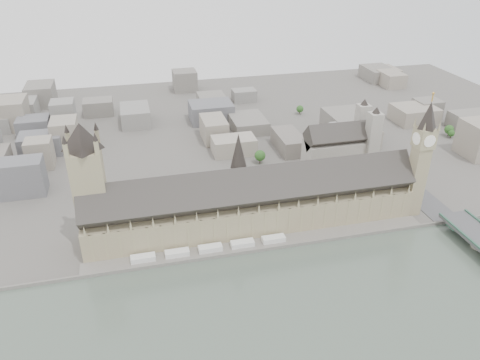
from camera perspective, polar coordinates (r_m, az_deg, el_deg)
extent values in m
plane|color=#595651|center=(372.05, 2.29, -7.30)|extent=(900.00, 900.00, 0.00)
cube|color=slate|center=(359.58, 2.95, -8.46)|extent=(600.00, 1.50, 3.00)
cube|color=slate|center=(365.64, 2.61, -7.84)|extent=(270.00, 15.00, 2.00)
cube|color=white|center=(353.85, -11.73, -9.30)|extent=(18.00, 7.00, 4.00)
cube|color=white|center=(354.49, -7.66, -8.82)|extent=(18.00, 7.00, 4.00)
cube|color=white|center=(356.88, -3.64, -8.30)|extent=(18.00, 7.00, 4.00)
cube|color=white|center=(361.00, 0.29, -7.75)|extent=(18.00, 7.00, 4.00)
cube|color=white|center=(366.78, 4.11, -7.18)|extent=(18.00, 7.00, 4.00)
cube|color=gray|center=(380.99, 1.50, -4.07)|extent=(265.00, 40.00, 25.00)
cube|color=#302E2B|center=(369.39, 1.54, -1.12)|extent=(265.00, 40.73, 40.73)
cube|color=gray|center=(416.65, 20.63, -0.09)|extent=(12.00, 12.00, 62.00)
cube|color=gray|center=(400.80, 21.57, 4.82)|extent=(14.00, 14.00, 16.00)
cylinder|color=white|center=(404.88, 22.41, 4.89)|extent=(0.60, 10.00, 10.00)
cylinder|color=white|center=(396.81, 20.70, 4.75)|extent=(0.60, 10.00, 10.00)
cylinder|color=white|center=(406.18, 21.02, 5.23)|extent=(10.00, 0.60, 10.00)
cylinder|color=white|center=(395.48, 22.13, 4.40)|extent=(10.00, 0.60, 10.00)
cone|color=#292421|center=(394.25, 22.05, 7.35)|extent=(17.00, 17.00, 22.00)
cylinder|color=#F8B649|center=(389.94, 22.42, 9.26)|extent=(1.00, 1.00, 6.00)
sphere|color=#F8B649|center=(388.94, 22.52, 9.74)|extent=(2.00, 2.00, 2.00)
cone|color=gray|center=(405.15, 22.13, 6.80)|extent=(2.40, 2.40, 8.00)
cone|color=gray|center=(397.88, 20.58, 6.71)|extent=(2.40, 2.40, 8.00)
cone|color=gray|center=(395.47, 23.16, 6.09)|extent=(2.40, 2.40, 8.00)
cone|color=gray|center=(388.02, 21.60, 5.99)|extent=(2.40, 2.40, 8.00)
cube|color=gray|center=(363.59, -17.62, -2.20)|extent=(23.00, 23.00, 80.00)
cone|color=#292421|center=(342.11, -18.82, 5.04)|extent=(30.00, 30.00, 20.00)
cylinder|color=gray|center=(368.45, -0.19, 0.22)|extent=(12.00, 12.00, 20.00)
cone|color=#292421|center=(357.77, -0.19, 3.61)|extent=(13.00, 13.00, 28.00)
cube|color=#A7A296|center=(473.97, 11.45, 2.83)|extent=(60.00, 28.00, 34.00)
cube|color=#302E2B|center=(465.14, 11.70, 5.27)|extent=(60.00, 28.28, 28.28)
cube|color=#A7A296|center=(491.48, 14.45, 5.34)|extent=(12.00, 12.00, 64.00)
cube|color=#A7A296|center=(472.31, 15.75, 4.21)|extent=(12.00, 12.00, 64.00)
imported|color=gray|center=(466.89, 20.65, 0.23)|extent=(3.57, 5.18, 1.39)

